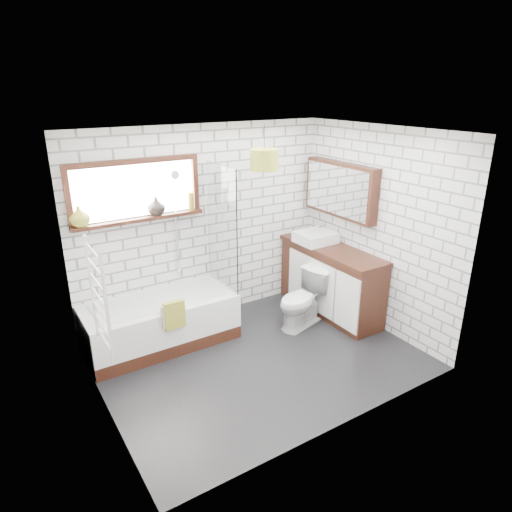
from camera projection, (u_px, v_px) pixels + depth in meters
floor at (260, 359)px, 5.19m from camera, size 3.40×2.60×0.01m
ceiling at (261, 132)px, 4.30m from camera, size 3.40×2.60×0.01m
wall_back at (205, 225)px, 5.78m from camera, size 3.40×0.01×2.50m
wall_front at (347, 304)px, 3.72m from camera, size 3.40×0.01×2.50m
wall_left at (93, 294)px, 3.89m from camera, size 0.01×2.60×2.50m
wall_right at (377, 230)px, 5.60m from camera, size 0.01×2.60×2.50m
window at (136, 191)px, 5.12m from camera, size 1.52×0.16×0.68m
towel_radiator at (99, 298)px, 3.93m from camera, size 0.06×0.52×1.00m
mirror_cabinet at (340, 190)px, 5.89m from camera, size 0.16×1.20×0.70m
shower_riser at (176, 223)px, 5.51m from camera, size 0.02×0.02×1.30m
bathtub at (161, 322)px, 5.40m from camera, size 1.75×0.77×0.57m
shower_screen at (222, 227)px, 5.47m from camera, size 0.02×0.72×1.50m
towel_green at (174, 315)px, 5.02m from camera, size 0.24×0.06×0.32m
towel_beige at (170, 316)px, 4.99m from camera, size 0.20×0.05×0.26m
vanity at (331, 280)px, 6.13m from camera, size 0.52×1.62×0.93m
basin at (315, 237)px, 6.13m from camera, size 0.49×0.43×0.14m
tap at (325, 231)px, 6.19m from camera, size 0.04×0.04×0.16m
toilet at (303, 299)px, 5.79m from camera, size 0.58×0.80×0.73m
vase_olive at (79, 218)px, 4.85m from camera, size 0.23×0.23×0.22m
vase_dark at (156, 208)px, 5.28m from camera, size 0.25×0.25×0.21m
bottle at (191, 203)px, 5.50m from camera, size 0.08×0.08×0.21m
pendant at (264, 160)px, 5.33m from camera, size 0.33×0.33×0.25m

